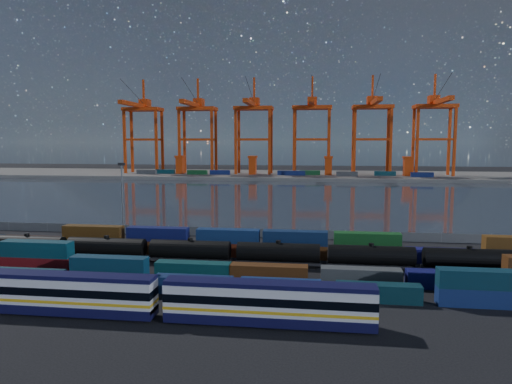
# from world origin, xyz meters

# --- Properties ---
(ground) EXTENTS (700.00, 700.00, 0.00)m
(ground) POSITION_xyz_m (0.00, 0.00, 0.00)
(ground) COLOR black
(ground) RESTS_ON ground
(harbor_water) EXTENTS (700.00, 700.00, 0.00)m
(harbor_water) POSITION_xyz_m (0.00, 105.00, 0.01)
(harbor_water) COLOR #282F39
(harbor_water) RESTS_ON ground
(far_quay) EXTENTS (700.00, 70.00, 2.00)m
(far_quay) POSITION_xyz_m (0.00, 210.00, 1.00)
(far_quay) COLOR #514F4C
(far_quay) RESTS_ON ground
(distant_mountains) EXTENTS (2470.00, 1100.00, 520.00)m
(distant_mountains) POSITION_xyz_m (63.02, 1600.00, 220.29)
(distant_mountains) COLOR #1E2630
(distant_mountains) RESTS_ON ground
(passenger_train) EXTENTS (76.47, 3.02, 5.18)m
(passenger_train) POSITION_xyz_m (-17.66, -20.79, 2.60)
(passenger_train) COLOR silver
(passenger_train) RESTS_ON ground
(container_row_south) EXTENTS (126.74, 2.27, 4.83)m
(container_row_south) POSITION_xyz_m (18.06, -10.80, 2.01)
(container_row_south) COLOR #404245
(container_row_south) RESTS_ON ground
(container_row_mid) EXTENTS (140.75, 2.40, 5.12)m
(container_row_mid) POSITION_xyz_m (0.50, -3.87, 1.83)
(container_row_mid) COLOR #36373A
(container_row_mid) RESTS_ON ground
(container_row_north) EXTENTS (141.08, 2.39, 5.09)m
(container_row_north) POSITION_xyz_m (-0.14, 10.69, 2.17)
(container_row_north) COLOR navy
(container_row_north) RESTS_ON ground
(tanker_string) EXTENTS (123.14, 3.14, 4.50)m
(tanker_string) POSITION_xyz_m (-0.49, 4.73, 2.26)
(tanker_string) COLOR black
(tanker_string) RESTS_ON ground
(waterfront_fence) EXTENTS (160.12, 0.12, 2.20)m
(waterfront_fence) POSITION_xyz_m (-0.00, 28.00, 1.00)
(waterfront_fence) COLOR #595B5E
(waterfront_fence) RESTS_ON ground
(yard_light_mast) EXTENTS (1.60, 0.40, 16.60)m
(yard_light_mast) POSITION_xyz_m (-30.00, 26.00, 9.30)
(yard_light_mast) COLOR slate
(yard_light_mast) RESTS_ON ground
(gantry_cranes) EXTENTS (198.15, 44.44, 60.18)m
(gantry_cranes) POSITION_xyz_m (-7.50, 203.40, 36.89)
(gantry_cranes) COLOR red
(gantry_cranes) RESTS_ON ground
(quay_containers) EXTENTS (172.58, 10.99, 2.60)m
(quay_containers) POSITION_xyz_m (-11.00, 195.46, 3.30)
(quay_containers) COLOR navy
(quay_containers) RESTS_ON far_quay
(straddle_carriers) EXTENTS (140.00, 7.00, 11.10)m
(straddle_carriers) POSITION_xyz_m (-2.50, 200.00, 7.82)
(straddle_carriers) COLOR red
(straddle_carriers) RESTS_ON far_quay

